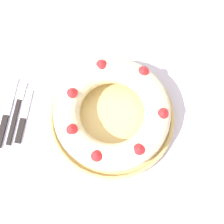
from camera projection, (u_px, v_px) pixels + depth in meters
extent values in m
plane|color=gray|center=(115.00, 163.00, 1.62)|extent=(8.00, 8.00, 0.00)
cube|color=silver|center=(117.00, 126.00, 0.91)|extent=(1.21, 1.01, 0.03)
cylinder|color=brown|center=(12.00, 40.00, 1.42)|extent=(0.06, 0.06, 0.73)
cylinder|color=tan|center=(112.00, 118.00, 0.89)|extent=(0.34, 0.34, 0.01)
torus|color=tan|center=(112.00, 117.00, 0.88)|extent=(0.35, 0.35, 0.01)
torus|color=beige|center=(112.00, 112.00, 0.84)|extent=(0.32, 0.32, 0.07)
cone|color=red|center=(163.00, 112.00, 0.80)|extent=(0.04, 0.04, 0.01)
cone|color=red|center=(144.00, 70.00, 0.83)|extent=(0.04, 0.04, 0.01)
cone|color=red|center=(102.00, 63.00, 0.84)|extent=(0.04, 0.04, 0.01)
cone|color=red|center=(72.00, 92.00, 0.81)|extent=(0.03, 0.03, 0.01)
cone|color=red|center=(72.00, 129.00, 0.78)|extent=(0.04, 0.04, 0.01)
cone|color=red|center=(97.00, 155.00, 0.76)|extent=(0.03, 0.03, 0.01)
cone|color=red|center=(139.00, 149.00, 0.77)|extent=(0.04, 0.04, 0.01)
cube|color=black|center=(14.00, 122.00, 0.89)|extent=(0.01, 0.14, 0.01)
cube|color=silver|center=(21.00, 91.00, 0.92)|extent=(0.02, 0.05, 0.01)
cube|color=black|center=(2.00, 131.00, 0.89)|extent=(0.02, 0.10, 0.01)
cube|color=silver|center=(11.00, 97.00, 0.92)|extent=(0.02, 0.12, 0.00)
cube|color=black|center=(20.00, 131.00, 0.89)|extent=(0.02, 0.07, 0.01)
cube|color=silver|center=(27.00, 104.00, 0.91)|extent=(0.02, 0.09, 0.00)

